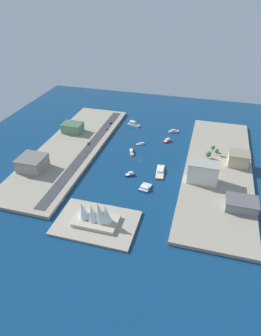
# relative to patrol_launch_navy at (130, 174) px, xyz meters

# --- Properties ---
(ground_plane) EXTENTS (440.00, 440.00, 0.00)m
(ground_plane) POSITION_rel_patrol_launch_navy_xyz_m (-2.79, -35.19, -1.42)
(ground_plane) COLOR navy
(quay_west) EXTENTS (70.00, 240.00, 3.50)m
(quay_west) POSITION_rel_patrol_launch_navy_xyz_m (-89.83, -35.19, 0.33)
(quay_west) COLOR #9E937F
(quay_west) RESTS_ON ground_plane
(quay_east) EXTENTS (70.00, 240.00, 3.50)m
(quay_east) POSITION_rel_patrol_launch_navy_xyz_m (84.25, -35.19, 0.33)
(quay_east) COLOR #9E937F
(quay_east) RESTS_ON ground_plane
(peninsula_point) EXTENTS (69.39, 47.28, 2.00)m
(peninsula_point) POSITION_rel_patrol_launch_navy_xyz_m (7.88, 77.60, -0.42)
(peninsula_point) COLOR #A89E89
(peninsula_point) RESTS_ON ground_plane
(road_strip) EXTENTS (11.62, 228.00, 0.15)m
(road_strip) POSITION_rel_patrol_launch_navy_xyz_m (61.68, -35.19, 2.16)
(road_strip) COLOR #38383D
(road_strip) RESTS_ON quay_east
(patrol_launch_navy) EXTENTS (10.54, 8.86, 4.04)m
(patrol_launch_navy) POSITION_rel_patrol_launch_navy_xyz_m (0.00, 0.00, 0.00)
(patrol_launch_navy) COLOR #1E284C
(patrol_launch_navy) RESTS_ON ground_plane
(tugboat_red) EXTENTS (9.54, 11.66, 4.26)m
(tugboat_red) POSITION_rel_patrol_launch_navy_xyz_m (-25.35, -85.42, 0.13)
(tugboat_red) COLOR red
(tugboat_red) RESTS_ON ground_plane
(barge_flat_brown) EXTENTS (11.33, 29.00, 3.42)m
(barge_flat_brown) POSITION_rel_patrol_launch_navy_xyz_m (-30.01, -14.56, -0.20)
(barge_flat_brown) COLOR brown
(barge_flat_brown) RESTS_ON ground_plane
(ferry_white_commuter) EXTENTS (20.12, 11.63, 6.41)m
(ferry_white_commuter) POSITION_rel_patrol_launch_navy_xyz_m (28.46, -120.10, 0.91)
(ferry_white_commuter) COLOR silver
(ferry_white_commuter) RESTS_ON ground_plane
(catamaran_blue) EXTENTS (11.66, 16.03, 3.83)m
(catamaran_blue) POSITION_rel_patrol_launch_navy_xyz_m (-21.01, 18.03, -0.03)
(catamaran_blue) COLOR blue
(catamaran_blue) RESTS_ON ground_plane
(water_taxi_orange) EXTENTS (8.45, 15.70, 3.53)m
(water_taxi_orange) POSITION_rel_patrol_launch_navy_xyz_m (10.58, -45.68, -0.08)
(water_taxi_orange) COLOR orange
(water_taxi_orange) RESTS_ON ground_plane
(sailboat_small_white) EXTENTS (10.49, 7.42, 9.94)m
(sailboat_small_white) POSITION_rel_patrol_launch_navy_xyz_m (5.11, -69.33, -0.47)
(sailboat_small_white) COLOR white
(sailboat_small_white) RESTS_ON ground_plane
(yacht_sleek_gray) EXTENTS (15.10, 8.25, 4.22)m
(yacht_sleek_gray) POSITION_rel_patrol_launch_navy_xyz_m (-29.86, -114.46, -0.02)
(yacht_sleek_gray) COLOR #999EA3
(yacht_sleek_gray) RESTS_ON ground_plane
(terminal_long_green) EXTENTS (26.23, 19.94, 11.78)m
(terminal_long_green) POSITION_rel_patrol_launch_navy_xyz_m (99.07, -73.23, 8.00)
(terminal_long_green) COLOR slate
(terminal_long_green) RESTS_ON quay_east
(hotel_broad_white) EXTENTS (30.47, 16.73, 21.51)m
(hotel_broad_white) POSITION_rel_patrol_launch_navy_xyz_m (-74.08, -4.81, 12.87)
(hotel_broad_white) COLOR silver
(hotel_broad_white) RESTS_ON quay_west
(office_block_beige) EXTENTS (22.22, 19.44, 14.60)m
(office_block_beige) POSITION_rel_patrol_launch_navy_xyz_m (-109.65, -47.00, 9.41)
(office_block_beige) COLOR #C6B793
(office_block_beige) RESTS_ON quay_west
(carpark_squat_concrete) EXTENTS (27.49, 27.27, 14.32)m
(carpark_squat_concrete) POSITION_rel_patrol_launch_navy_xyz_m (102.12, 20.42, 9.27)
(carpark_squat_concrete) COLOR gray
(carpark_squat_concrete) RESTS_ON quay_east
(warehouse_low_gray) EXTENTS (28.45, 20.31, 9.43)m
(warehouse_low_gray) POSITION_rel_patrol_launch_navy_xyz_m (-110.76, 27.86, 6.83)
(warehouse_low_gray) COLOR gray
(warehouse_low_gray) RESTS_ON quay_west
(pickup_red) EXTENTS (1.95, 5.03, 1.76)m
(pickup_red) POSITION_rel_patrol_launch_navy_xyz_m (66.21, -46.42, 3.08)
(pickup_red) COLOR black
(pickup_red) RESTS_ON road_strip
(sedan_silver) EXTENTS (2.21, 4.54, 1.53)m
(sedan_silver) POSITION_rel_patrol_launch_navy_xyz_m (58.28, -92.01, 2.99)
(sedan_silver) COLOR black
(sedan_silver) RESTS_ON road_strip
(suv_black) EXTENTS (1.97, 4.36, 1.51)m
(suv_black) POSITION_rel_patrol_launch_navy_xyz_m (59.17, -110.56, 2.97)
(suv_black) COLOR black
(suv_black) RESTS_ON road_strip
(traffic_light_waterfront) EXTENTS (0.36, 0.36, 6.50)m
(traffic_light_waterfront) POSITION_rel_patrol_launch_navy_xyz_m (54.84, -17.77, 6.42)
(traffic_light_waterfront) COLOR black
(traffic_light_waterfront) RESTS_ON quay_east
(opera_landmark) EXTENTS (37.45, 22.33, 22.23)m
(opera_landmark) POSITION_rel_patrol_launch_navy_xyz_m (8.21, 77.60, 9.16)
(opera_landmark) COLOR #BCAD93
(opera_landmark) RESTS_ON peninsula_point
(park_tree_cluster) EXTENTS (14.21, 22.33, 8.59)m
(park_tree_cluster) POSITION_rel_patrol_launch_navy_xyz_m (-80.43, -57.85, 7.60)
(park_tree_cluster) COLOR brown
(park_tree_cluster) RESTS_ON quay_west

